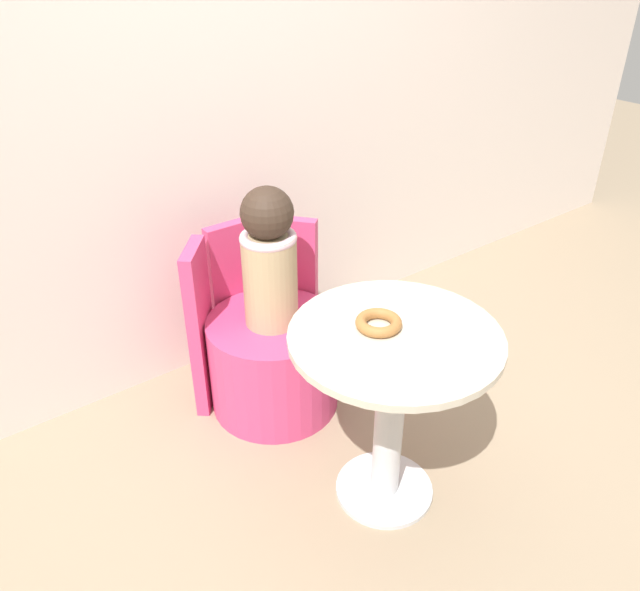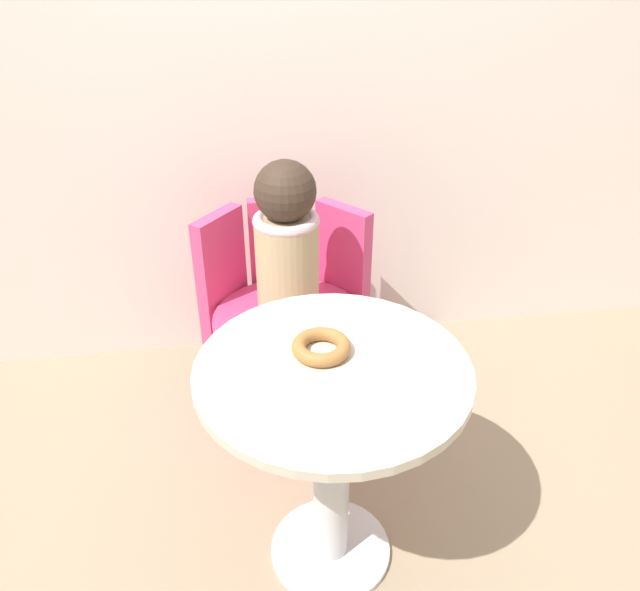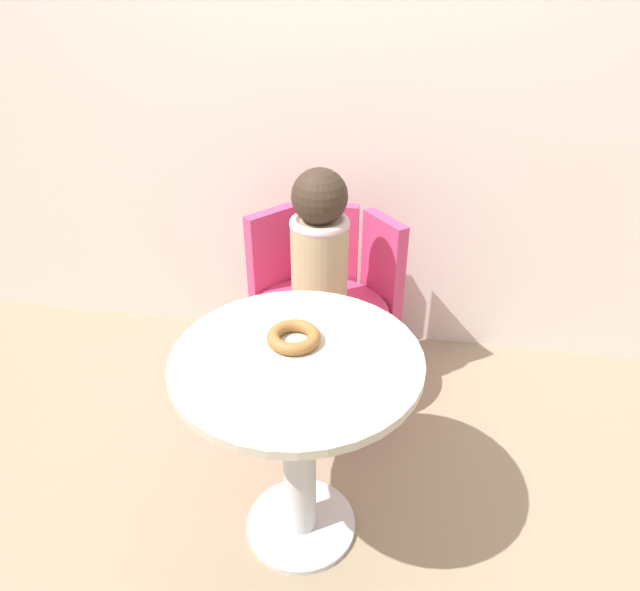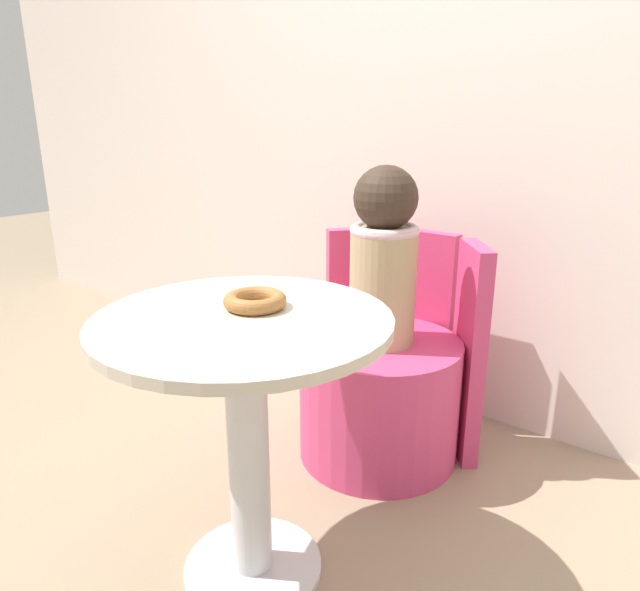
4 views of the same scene
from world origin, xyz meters
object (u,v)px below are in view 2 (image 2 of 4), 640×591
Objects in this scene: round_table at (331,427)px; child_figure at (287,244)px; donut at (321,347)px; tub_chair at (290,363)px.

child_figure is (-0.04, 0.64, 0.19)m from round_table.
donut is at bearing -87.77° from child_figure.
child_figure is at bearing 93.47° from round_table.
child_figure reaches higher than round_table.
child_figure is at bearing 92.23° from donut.
donut is (0.02, -0.58, 0.01)m from child_figure.
tub_chair is (-0.04, 0.64, -0.28)m from round_table.
donut reaches higher than round_table.
round_table is 1.22× the size of child_figure.
round_table reaches higher than tub_chair.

